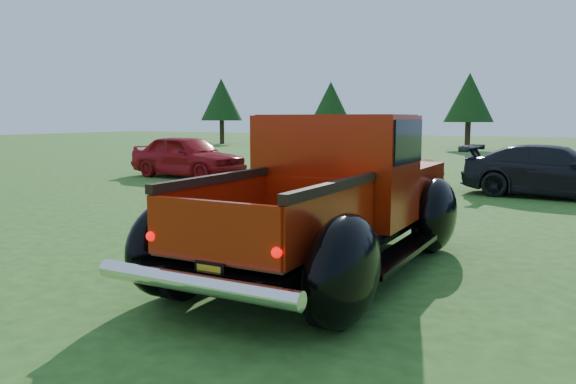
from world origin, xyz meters
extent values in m
plane|color=#2B5117|center=(0.00, 0.00, 0.00)|extent=(120.00, 120.00, 0.00)
cylinder|color=#332114|center=(-22.00, 30.00, 0.94)|extent=(0.36, 0.36, 1.87)
cone|color=black|center=(-22.00, 30.00, 3.54)|extent=(3.33, 3.33, 3.33)
cylinder|color=#332114|center=(-12.00, 29.00, 0.83)|extent=(0.36, 0.36, 1.66)
cone|color=black|center=(-12.00, 29.00, 3.13)|extent=(2.94, 2.94, 2.94)
cylinder|color=#332114|center=(-3.00, 31.00, 0.90)|extent=(0.36, 0.36, 1.80)
cone|color=black|center=(-3.00, 31.00, 3.40)|extent=(3.20, 3.20, 3.20)
cylinder|color=black|center=(0.23, -2.39, 0.45)|extent=(0.28, 0.91, 0.91)
cylinder|color=black|center=(2.15, -2.38, 0.45)|extent=(0.28, 0.91, 0.91)
cylinder|color=black|center=(0.21, 1.24, 0.45)|extent=(0.28, 0.91, 0.91)
cylinder|color=black|center=(2.14, 1.25, 0.45)|extent=(0.28, 0.91, 0.91)
cube|color=black|center=(1.18, -0.51, 0.51)|extent=(1.61, 5.34, 0.23)
cube|color=#981C08|center=(1.18, 1.36, 0.98)|extent=(1.93, 1.71, 0.70)
cube|color=silver|center=(1.17, 2.23, 0.96)|extent=(1.81, 0.07, 0.57)
cube|color=#981C08|center=(1.18, -0.12, 1.36)|extent=(2.02, 1.31, 1.47)
cube|color=black|center=(1.18, -0.12, 1.76)|extent=(2.07, 1.20, 0.57)
cube|color=#981C08|center=(1.18, -0.12, 2.06)|extent=(1.93, 1.20, 0.09)
cube|color=brown|center=(1.19, -1.93, 0.70)|extent=(1.54, 2.27, 0.06)
cube|color=#981C08|center=(0.42, -1.93, 1.00)|extent=(0.06, 2.27, 0.59)
cube|color=#981C08|center=(1.95, -1.93, 1.00)|extent=(0.06, 2.27, 0.59)
cube|color=#981C08|center=(1.18, -0.80, 1.00)|extent=(1.53, 0.06, 0.59)
cube|color=#981C08|center=(1.19, -3.07, 1.00)|extent=(1.53, 0.07, 0.59)
cube|color=black|center=(0.42, -1.93, 1.35)|extent=(0.11, 2.27, 0.10)
cube|color=black|center=(1.95, -1.93, 1.35)|extent=(0.11, 2.27, 0.10)
ellipsoid|color=black|center=(0.11, -2.39, 0.59)|extent=(0.53, 1.20, 1.00)
ellipsoid|color=black|center=(2.27, -2.38, 0.59)|extent=(0.53, 1.20, 1.00)
ellipsoid|color=black|center=(0.10, 1.24, 0.59)|extent=(0.53, 1.20, 1.00)
ellipsoid|color=black|center=(2.26, 1.25, 0.59)|extent=(0.53, 1.20, 1.00)
cube|color=black|center=(0.11, -0.57, 0.37)|extent=(0.37, 2.38, 0.07)
cube|color=black|center=(2.26, -0.57, 0.37)|extent=(0.37, 2.38, 0.07)
cylinder|color=silver|center=(1.19, -3.35, 0.57)|extent=(2.21, 0.19, 0.18)
cube|color=black|center=(1.19, -3.11, 0.62)|extent=(0.34, 0.02, 0.17)
cube|color=gold|center=(1.19, -3.12, 0.62)|extent=(0.27, 0.01, 0.11)
sphere|color=#CC0505|center=(0.47, -3.10, 0.88)|extent=(0.10, 0.10, 0.10)
sphere|color=#CC0505|center=(1.92, -3.10, 0.88)|extent=(0.10, 0.10, 0.10)
imported|color=#A00E13|center=(-8.09, 8.20, 0.75)|extent=(4.57, 2.28, 1.50)
imported|color=gold|center=(-1.50, 8.83, 0.66)|extent=(4.03, 1.51, 1.32)
imported|color=black|center=(3.50, 8.86, 0.68)|extent=(4.83, 2.30, 1.36)
camera|label=1|loc=(4.31, -7.30, 2.06)|focal=35.00mm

